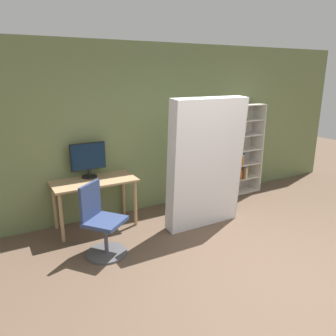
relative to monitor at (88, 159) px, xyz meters
name	(u,v)px	position (x,y,z in m)	size (l,w,h in m)	color
ground_plane	(280,286)	(1.32, -2.56, -1.02)	(16.00, 16.00, 0.00)	brown
wall_back	(162,128)	(1.32, 0.16, 0.33)	(8.00, 0.06, 2.70)	#6B7A4C
desk	(94,187)	(0.02, -0.17, -0.39)	(1.20, 0.59, 0.74)	tan
monitor	(88,159)	(0.00, 0.00, 0.00)	(0.52, 0.22, 0.52)	black
office_chair	(102,226)	(-0.15, -0.96, -0.65)	(0.62, 0.62, 0.93)	#4C4C51
bookshelf	(240,151)	(2.90, -0.01, -0.21)	(0.66, 0.35, 1.69)	beige
mattress_near	(206,164)	(1.47, -0.91, -0.06)	(1.17, 0.36, 1.92)	silver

